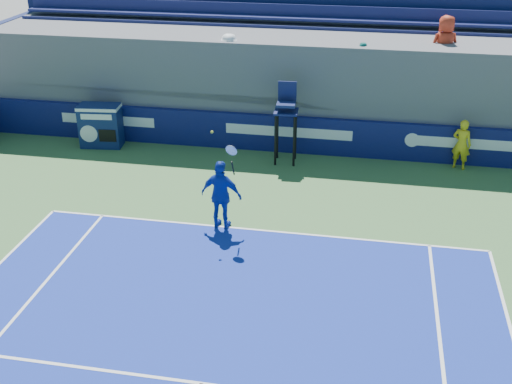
% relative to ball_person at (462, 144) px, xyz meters
% --- Properties ---
extents(ball_person, '(0.65, 0.55, 1.53)m').
position_rel_ball_person_xyz_m(ball_person, '(0.00, 0.00, 0.00)').
color(ball_person, yellow).
rests_on(ball_person, apron).
extents(back_hoarding, '(20.40, 0.21, 1.20)m').
position_rel_ball_person_xyz_m(back_hoarding, '(-5.22, 0.34, -0.18)').
color(back_hoarding, '#0D124D').
rests_on(back_hoarding, ground).
extents(match_clock, '(1.39, 0.86, 1.40)m').
position_rel_ball_person_xyz_m(match_clock, '(-11.25, -0.26, -0.04)').
color(match_clock, '#101F51').
rests_on(match_clock, ground).
extents(umpire_chair, '(0.74, 0.74, 2.48)m').
position_rel_ball_person_xyz_m(umpire_chair, '(-5.20, -0.45, 0.75)').
color(umpire_chair, black).
rests_on(umpire_chair, ground).
extents(tennis_player, '(1.09, 0.58, 2.57)m').
position_rel_ball_person_xyz_m(tennis_player, '(-6.15, -4.87, 0.12)').
color(tennis_player, '#1533AD').
rests_on(tennis_player, apron).
extents(stadium_seating, '(21.00, 4.05, 4.40)m').
position_rel_ball_person_xyz_m(stadium_seating, '(-5.21, 2.39, 1.06)').
color(stadium_seating, '#57575D').
rests_on(stadium_seating, ground).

